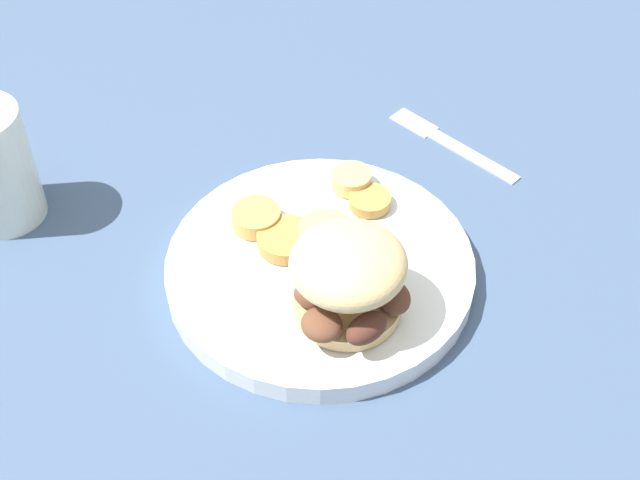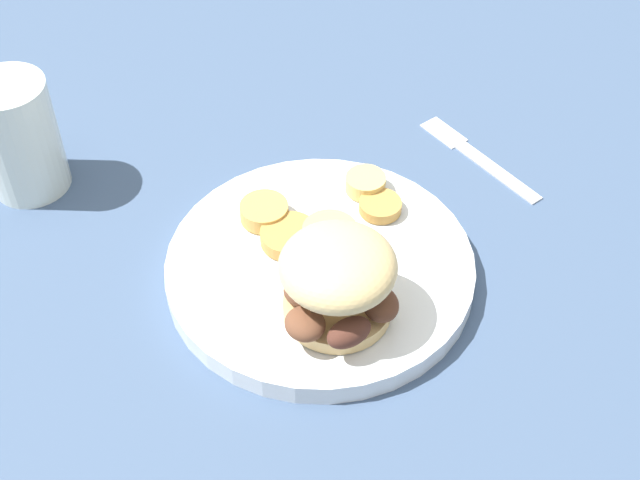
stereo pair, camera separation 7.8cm
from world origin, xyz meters
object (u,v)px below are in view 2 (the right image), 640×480
object	(u,v)px
dinner_plate	(320,267)
sandwich	(338,279)
fork	(478,157)
drinking_glass	(19,137)

from	to	relation	value
dinner_plate	sandwich	distance (m)	0.08
fork	drinking_glass	bearing A→B (deg)	-110.73
fork	dinner_plate	bearing A→B (deg)	-70.64
dinner_plate	sandwich	size ratio (longest dim) A/B	2.62
dinner_plate	drinking_glass	bearing A→B (deg)	-138.98
sandwich	fork	size ratio (longest dim) A/B	0.66
dinner_plate	sandwich	bearing A→B (deg)	-12.41
sandwich	fork	world-z (taller)	sandwich
sandwich	drinking_glass	xyz separation A→B (m)	(-0.30, -0.20, -0.01)
fork	drinking_glass	world-z (taller)	drinking_glass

